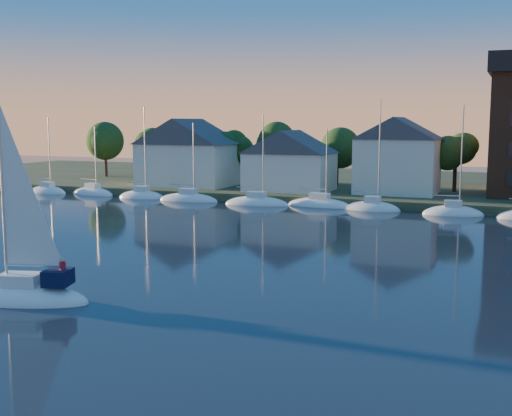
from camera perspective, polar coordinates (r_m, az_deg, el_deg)
The scene contains 9 objects.
ground at distance 34.79m, azimuth -20.18°, elevation -9.84°, with size 260.00×260.00×0.00m, color black.
shoreline_land at distance 102.27m, azimuth 9.58°, elevation 1.85°, with size 160.00×50.00×2.00m, color #333C23.
wooden_dock at distance 80.17m, azimuth 5.84°, elevation 0.33°, with size 120.00×3.00×1.00m, color brown.
clubhouse_west at distance 93.71m, azimuth -6.05°, elevation 5.03°, with size 13.65×9.45×9.64m.
clubhouse_centre at distance 86.29m, azimuth 3.03°, elevation 4.30°, with size 11.55×8.40×8.08m.
clubhouse_east at distance 84.58m, azimuth 12.50°, elevation 4.65°, with size 10.50×8.40×9.80m.
tree_line at distance 89.67m, azimuth 9.18°, elevation 5.65°, with size 93.40×5.40×8.90m.
moored_fleet at distance 80.04m, azimuth -0.27°, elevation 0.43°, with size 71.50×2.40×12.05m.
hero_sailboat at distance 39.06m, azimuth -19.98°, elevation -7.08°, with size 8.38×4.68×12.69m.
Camera 1 is at (22.87, -24.16, 10.18)m, focal length 45.00 mm.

